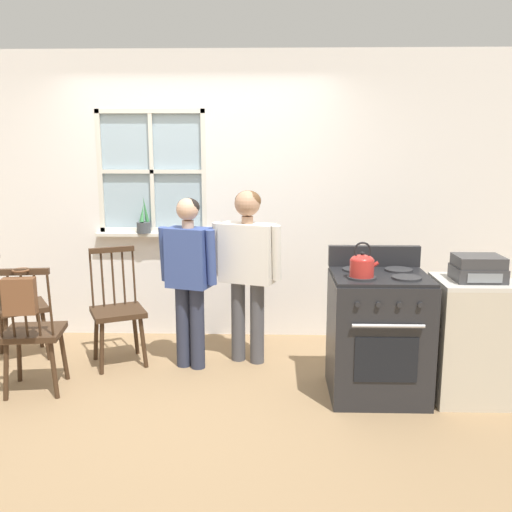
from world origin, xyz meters
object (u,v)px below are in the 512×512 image
at_px(chair_by_window, 33,333).
at_px(handbag, 19,295).
at_px(potted_plant, 144,223).
at_px(stove, 378,334).
at_px(chair_near_wall, 118,311).
at_px(person_elderly_left, 189,270).
at_px(kettle, 362,265).
at_px(chair_center_cluster, 18,307).
at_px(stereo, 478,268).
at_px(side_counter, 471,340).
at_px(person_teen_center, 247,259).

bearing_deg(chair_by_window, handbag, 90.00).
bearing_deg(potted_plant, stove, -32.32).
height_order(chair_near_wall, person_elderly_left, person_elderly_left).
bearing_deg(kettle, handbag, -177.07).
bearing_deg(kettle, person_elderly_left, 154.71).
xyz_separation_m(kettle, potted_plant, (-1.85, 1.40, 0.09)).
relative_size(chair_by_window, chair_center_cluster, 1.00).
relative_size(chair_by_window, stereo, 2.91).
distance_m(chair_near_wall, handbag, 1.00).
relative_size(person_elderly_left, kettle, 5.78).
distance_m(person_elderly_left, kettle, 1.46).
relative_size(side_counter, stereo, 2.65).
bearing_deg(side_counter, chair_near_wall, 167.58).
height_order(handbag, stereo, stereo).
distance_m(chair_by_window, person_elderly_left, 1.28).
height_order(chair_by_window, handbag, same).
height_order(chair_near_wall, kettle, kettle).
relative_size(chair_by_window, chair_near_wall, 1.00).
height_order(chair_near_wall, potted_plant, potted_plant).
xyz_separation_m(chair_by_window, person_elderly_left, (1.11, 0.51, 0.39)).
relative_size(potted_plant, side_counter, 0.39).
bearing_deg(kettle, person_teen_center, 137.67).
distance_m(potted_plant, handbag, 1.64).
distance_m(chair_by_window, kettle, 2.49).
relative_size(person_elderly_left, stereo, 4.20).
bearing_deg(chair_center_cluster, handbag, 174.40).
bearing_deg(potted_plant, chair_near_wall, -97.41).
distance_m(chair_by_window, side_counter, 3.25).
height_order(person_elderly_left, potted_plant, person_elderly_left).
distance_m(person_elderly_left, stereo, 2.22).
xyz_separation_m(chair_center_cluster, person_elderly_left, (1.52, -0.17, 0.39)).
height_order(chair_center_cluster, stereo, stereo).
bearing_deg(stove, chair_near_wall, 164.98).
bearing_deg(side_counter, handbag, -176.33).
bearing_deg(stereo, stove, 174.22).
bearing_deg(handbag, chair_near_wall, 60.96).
distance_m(chair_center_cluster, person_elderly_left, 1.58).
height_order(person_elderly_left, handbag, person_elderly_left).
bearing_deg(person_elderly_left, side_counter, 3.77).
bearing_deg(chair_by_window, side_counter, 171.98).
bearing_deg(side_counter, stereo, -90.00).
xyz_separation_m(chair_near_wall, side_counter, (2.77, -0.61, -0.01)).
height_order(person_elderly_left, kettle, person_elderly_left).
distance_m(chair_by_window, stove, 2.58).
distance_m(chair_by_window, stereo, 3.30).
relative_size(chair_center_cluster, stove, 0.91).
relative_size(chair_by_window, person_elderly_left, 0.69).
bearing_deg(handbag, potted_plant, 70.31).
xyz_separation_m(chair_by_window, chair_near_wall, (0.48, 0.58, 0.00)).
distance_m(person_elderly_left, handbag, 1.31).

